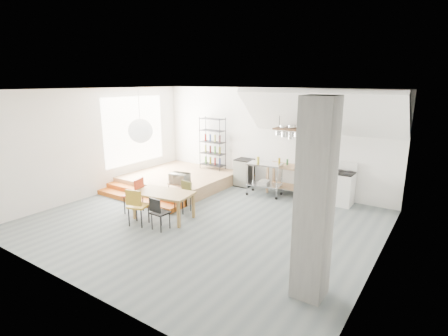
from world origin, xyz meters
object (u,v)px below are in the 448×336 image
Objects in this scene: stove at (342,188)px; dining_table at (163,195)px; mini_fridge at (244,172)px; rolling_cart at (265,175)px.

stove is 4.95m from dining_table.
stove is 1.30× the size of mini_fridge.
mini_fridge reaches higher than dining_table.
stove reaches higher than mini_fridge.
dining_table is 3.32m from rolling_cart.
mini_fridge is (-1.03, 0.52, -0.20)m from rolling_cart.
stove is 1.09× the size of rolling_cart.
stove is 0.75× the size of dining_table.
dining_table is 3.61m from mini_fridge.
rolling_cart reaches higher than dining_table.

